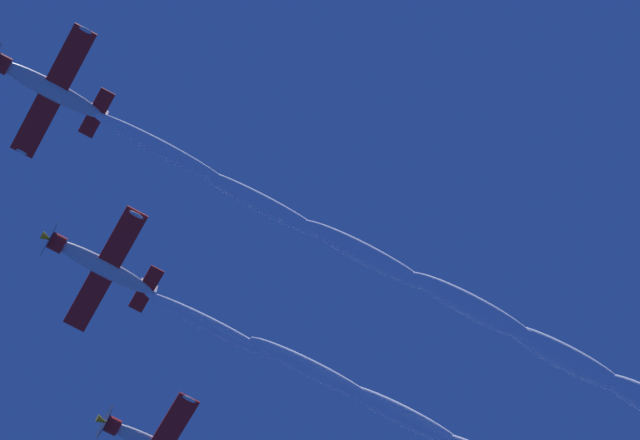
% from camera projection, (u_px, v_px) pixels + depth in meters
% --- Properties ---
extents(airplane_lead, '(7.59, 8.40, 2.35)m').
position_uv_depth(airplane_lead, '(46.00, 87.00, 86.37)').
color(airplane_lead, silver).
extents(airplane_left_wingman, '(7.59, 8.39, 2.45)m').
position_uv_depth(airplane_left_wingman, '(99.00, 265.00, 90.61)').
color(airplane_left_wingman, silver).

